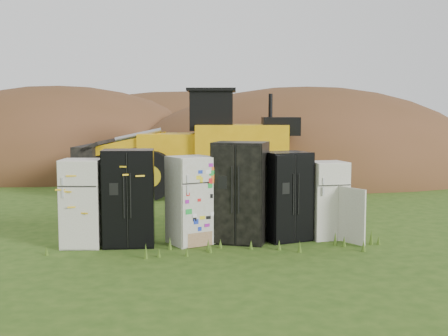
# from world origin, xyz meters

# --- Properties ---
(ground) EXTENTS (120.00, 120.00, 0.00)m
(ground) POSITION_xyz_m (0.00, 0.00, 0.00)
(ground) COLOR #294813
(ground) RESTS_ON ground
(fridge_leftmost) EXTENTS (0.82, 0.79, 1.66)m
(fridge_leftmost) POSITION_xyz_m (-2.51, 0.02, 0.83)
(fridge_leftmost) COLOR silver
(fridge_leftmost) RESTS_ON ground
(fridge_black_side) EXTENTS (0.99, 0.80, 1.83)m
(fridge_black_side) POSITION_xyz_m (-1.65, -0.01, 0.92)
(fridge_black_side) COLOR black
(fridge_black_side) RESTS_ON ground
(fridge_sticker) EXTENTS (0.97, 0.94, 1.69)m
(fridge_sticker) POSITION_xyz_m (-0.48, -0.04, 0.85)
(fridge_sticker) COLOR silver
(fridge_sticker) RESTS_ON ground
(fridge_dark_mid) EXTENTS (1.24, 1.14, 1.96)m
(fridge_dark_mid) POSITION_xyz_m (0.51, -0.03, 0.98)
(fridge_dark_mid) COLOR black
(fridge_dark_mid) RESTS_ON ground
(fridge_black_right) EXTENTS (1.04, 0.94, 1.76)m
(fridge_black_right) POSITION_xyz_m (1.42, 0.02, 0.88)
(fridge_black_right) COLOR black
(fridge_black_right) RESTS_ON ground
(fridge_open_door) EXTENTS (0.76, 0.72, 1.55)m
(fridge_open_door) POSITION_xyz_m (2.29, 0.04, 0.77)
(fridge_open_door) COLOR silver
(fridge_open_door) RESTS_ON ground
(wheel_loader) EXTENTS (7.14, 3.82, 3.28)m
(wheel_loader) POSITION_xyz_m (-0.05, 6.66, 1.64)
(wheel_loader) COLOR #F0AC10
(wheel_loader) RESTS_ON ground
(dirt_mound_right) EXTENTS (15.39, 11.29, 7.26)m
(dirt_mound_right) POSITION_xyz_m (5.32, 11.62, 0.00)
(dirt_mound_right) COLOR #4D3118
(dirt_mound_right) RESTS_ON ground
(dirt_mound_left) EXTENTS (14.39, 10.79, 7.47)m
(dirt_mound_left) POSITION_xyz_m (-4.94, 14.53, 0.00)
(dirt_mound_left) COLOR #4D3118
(dirt_mound_left) RESTS_ON ground
(dirt_mound_back) EXTENTS (20.52, 13.68, 7.33)m
(dirt_mound_back) POSITION_xyz_m (0.93, 17.96, 0.00)
(dirt_mound_back) COLOR #4D3118
(dirt_mound_back) RESTS_ON ground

